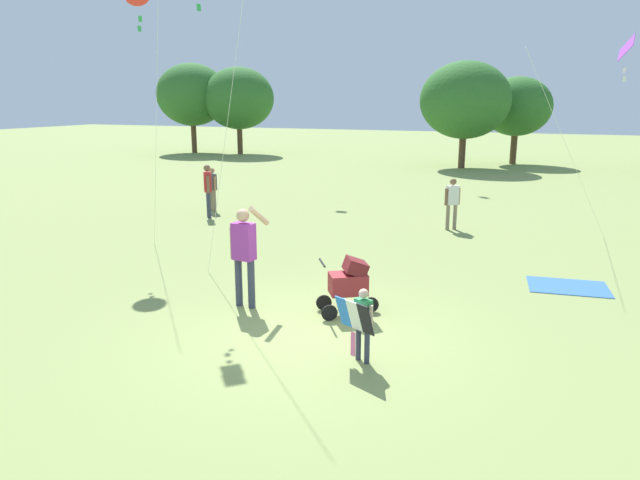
% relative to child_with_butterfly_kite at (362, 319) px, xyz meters
% --- Properties ---
extents(ground_plane, '(120.00, 120.00, 0.00)m').
position_rel_child_with_butterfly_kite_xyz_m(ground_plane, '(-1.08, 0.64, -0.66)').
color(ground_plane, '#849351').
extents(treeline_distant, '(44.42, 7.25, 6.21)m').
position_rel_child_with_butterfly_kite_xyz_m(treeline_distant, '(-5.41, 27.19, 3.11)').
color(treeline_distant, brown).
rests_on(treeline_distant, ground).
extents(child_with_butterfly_kite, '(0.64, 0.49, 1.10)m').
position_rel_child_with_butterfly_kite_xyz_m(child_with_butterfly_kite, '(0.00, 0.00, 0.00)').
color(child_with_butterfly_kite, '#33384C').
rests_on(child_with_butterfly_kite, ground).
extents(person_adult_flyer, '(0.63, 0.55, 1.89)m').
position_rel_child_with_butterfly_kite_xyz_m(person_adult_flyer, '(-2.66, 1.41, 0.43)').
color(person_adult_flyer, '#33384C').
rests_on(person_adult_flyer, ground).
extents(stroller, '(1.07, 0.87, 1.03)m').
position_rel_child_with_butterfly_kite_xyz_m(stroller, '(-0.79, 1.76, -0.05)').
color(stroller, black).
rests_on(stroller, ground).
extents(kite_green_novelty, '(2.45, 3.70, 5.31)m').
position_rel_child_with_butterfly_kite_xyz_m(kite_green_novelty, '(3.70, 9.78, 4.06)').
color(kite_green_novelty, purple).
rests_on(kite_green_novelty, ground).
extents(person_red_shirt, '(0.39, 0.35, 1.49)m').
position_rel_child_with_butterfly_kite_xyz_m(person_red_shirt, '(-0.27, 9.25, 0.22)').
color(person_red_shirt, '#7F705B').
rests_on(person_red_shirt, ground).
extents(person_sitting_far, '(0.41, 0.33, 1.45)m').
position_rel_child_with_butterfly_kite_xyz_m(person_sitting_far, '(-8.20, 9.18, 0.20)').
color(person_sitting_far, '#7F705B').
rests_on(person_sitting_far, ground).
extents(person_couple_left, '(0.39, 0.45, 1.67)m').
position_rel_child_with_butterfly_kite_xyz_m(person_couple_left, '(-7.76, 8.21, 0.33)').
color(person_couple_left, '#33384C').
rests_on(person_couple_left, ground).
extents(picnic_blanket, '(1.64, 1.25, 0.02)m').
position_rel_child_with_butterfly_kite_xyz_m(picnic_blanket, '(2.82, 4.80, -0.65)').
color(picnic_blanket, '#3366B2').
rests_on(picnic_blanket, ground).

